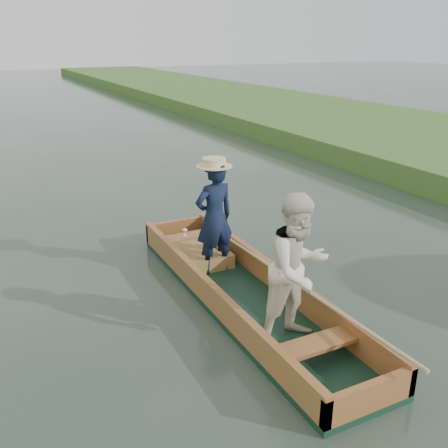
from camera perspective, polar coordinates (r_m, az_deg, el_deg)
name	(u,v)px	position (r m, az deg, el deg)	size (l,w,h in m)	color
ground	(244,303)	(6.90, 2.26, -8.98)	(120.00, 120.00, 0.00)	#283D30
punt	(253,265)	(6.47, 3.34, -4.69)	(1.12, 5.20, 1.85)	black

